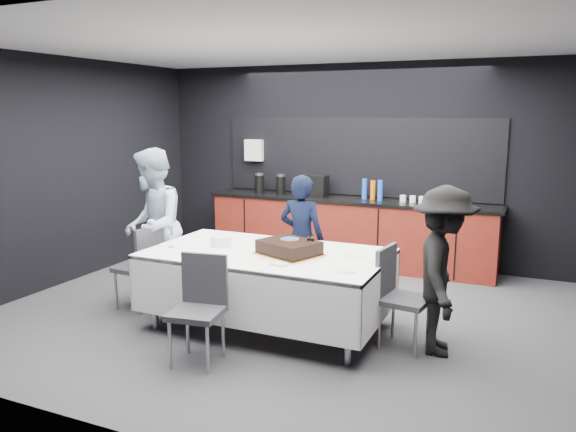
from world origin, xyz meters
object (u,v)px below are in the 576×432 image
object	(u,v)px
cake_assembly	(289,248)
champagne_flute	(170,232)
chair_left	(143,262)
chair_right	(397,290)
plate_stack	(221,241)
party_table	(267,265)
chair_near	(200,300)
person_left	(153,226)
person_center	(302,238)
person_right	(443,271)

from	to	relation	value
cake_assembly	champagne_flute	bearing A→B (deg)	-170.04
champagne_flute	chair_left	world-z (taller)	champagne_flute
chair_left	chair_right	xyz separation A→B (m)	(2.74, 0.15, 0.00)
plate_stack	chair_left	xyz separation A→B (m)	(-0.92, -0.10, -0.30)
party_table	chair_near	bearing A→B (deg)	-102.73
cake_assembly	chair_right	bearing A→B (deg)	5.73
person_left	cake_assembly	bearing A→B (deg)	52.51
chair_right	person_left	bearing A→B (deg)	177.28
cake_assembly	champagne_flute	distance (m)	1.24
chair_right	person_center	distance (m)	1.53
plate_stack	person_center	size ratio (longest dim) A/B	0.15
chair_left	person_center	xyz separation A→B (m)	(1.46, 0.97, 0.19)
person_left	plate_stack	bearing A→B (deg)	49.58
cake_assembly	chair_left	xyz separation A→B (m)	(-1.71, -0.05, -0.31)
champagne_flute	chair_near	bearing A→B (deg)	-40.97
plate_stack	person_right	bearing A→B (deg)	1.84
plate_stack	chair_left	distance (m)	0.97
chair_near	person_right	bearing A→B (deg)	28.10
plate_stack	person_center	bearing A→B (deg)	58.28
champagne_flute	chair_right	size ratio (longest dim) A/B	0.24
chair_left	plate_stack	bearing A→B (deg)	6.21
chair_right	chair_left	bearing A→B (deg)	-176.84
person_right	person_center	bearing A→B (deg)	54.74
cake_assembly	plate_stack	bearing A→B (deg)	176.20
person_right	chair_right	bearing A→B (deg)	83.01
plate_stack	chair_right	world-z (taller)	chair_right
chair_right	person_center	xyz separation A→B (m)	(-1.28, 0.81, 0.19)
cake_assembly	person_left	xyz separation A→B (m)	(-1.78, 0.24, 0.02)
person_center	person_right	bearing A→B (deg)	156.14
plate_stack	chair_near	size ratio (longest dim) A/B	0.24
chair_left	party_table	bearing A→B (deg)	2.84
plate_stack	chair_near	bearing A→B (deg)	-70.07
chair_left	chair_near	world-z (taller)	same
chair_near	person_left	bearing A→B (deg)	140.11
champagne_flute	plate_stack	bearing A→B (deg)	31.84
party_table	person_right	distance (m)	1.68
plate_stack	cake_assembly	bearing A→B (deg)	-3.80
chair_near	person_right	xyz separation A→B (m)	(1.88, 1.00, 0.22)
party_table	person_right	xyz separation A→B (m)	(1.67, 0.10, 0.11)
chair_right	person_center	bearing A→B (deg)	147.52
cake_assembly	chair_near	distance (m)	1.04
cake_assembly	person_center	world-z (taller)	person_center
cake_assembly	chair_right	xyz separation A→B (m)	(1.03, 0.10, -0.31)
champagne_flute	chair_right	world-z (taller)	champagne_flute
party_table	person_left	bearing A→B (deg)	172.15
party_table	person_left	xyz separation A→B (m)	(-1.54, 0.21, 0.23)
champagne_flute	person_left	world-z (taller)	person_left
plate_stack	person_right	xyz separation A→B (m)	(2.21, 0.07, -0.08)
chair_right	person_center	size ratio (longest dim) A/B	0.64
person_center	person_right	xyz separation A→B (m)	(1.68, -0.79, 0.03)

